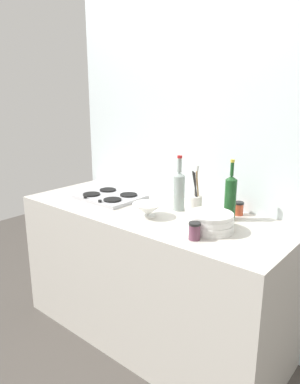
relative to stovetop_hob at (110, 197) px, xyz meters
name	(u,v)px	position (x,y,z in m)	size (l,w,h in m)	color
ground_plane	(150,332)	(0.39, -0.02, -0.91)	(6.00, 6.00, 0.00)	#47423D
counter_block	(150,274)	(0.39, -0.02, -0.46)	(1.80, 0.70, 0.90)	beige
backsplash_panel	(185,158)	(0.39, 0.36, 0.27)	(1.90, 0.06, 2.36)	silver
stovetop_hob	(110,197)	(0.00, 0.00, 0.00)	(0.42, 0.35, 0.04)	#B2B2B7
plate_stack	(211,222)	(0.86, -0.08, 0.04)	(0.25, 0.24, 0.10)	white
wine_bottle_leftmost	(230,197)	(0.86, 0.14, 0.12)	(0.07, 0.07, 0.36)	#19471E
wine_bottle_mid_left	(179,190)	(0.52, 0.10, 0.12)	(0.07, 0.07, 0.35)	gray
mixing_bowl	(148,210)	(0.46, -0.13, 0.03)	(0.18, 0.18, 0.08)	white
utensil_crock	(194,205)	(0.68, 0.04, 0.06)	(0.09, 0.09, 0.32)	silver
condiment_jar_front	(239,208)	(0.86, 0.26, 0.03)	(0.06, 0.06, 0.08)	#C64C2D
condiment_jar_rear	(194,231)	(0.86, -0.24, 0.03)	(0.06, 0.06, 0.09)	#66384C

